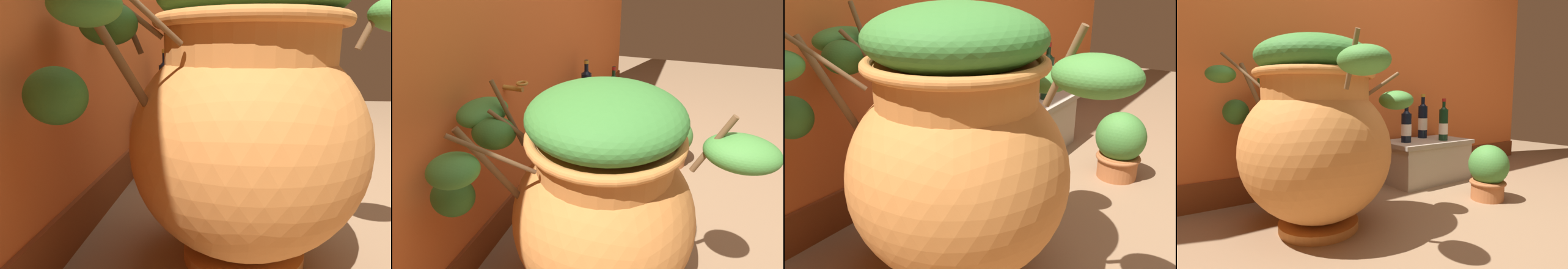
{
  "view_description": "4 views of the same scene",
  "coord_description": "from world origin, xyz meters",
  "views": [
    {
      "loc": [
        -1.47,
        0.57,
        0.66
      ],
      "look_at": [
        0.04,
        0.73,
        0.3
      ],
      "focal_mm": 32.7,
      "sensor_mm": 36.0,
      "label": 1
    },
    {
      "loc": [
        -1.3,
        0.29,
        1.24
      ],
      "look_at": [
        0.2,
        0.8,
        0.37
      ],
      "focal_mm": 28.06,
      "sensor_mm": 36.0,
      "label": 2
    },
    {
      "loc": [
        -1.37,
        -0.23,
        0.98
      ],
      "look_at": [
        0.1,
        0.8,
        0.29
      ],
      "focal_mm": 38.68,
      "sensor_mm": 36.0,
      "label": 3
    },
    {
      "loc": [
        -0.99,
        -0.77,
        0.62
      ],
      "look_at": [
        0.03,
        0.71,
        0.41
      ],
      "focal_mm": 27.4,
      "sensor_mm": 36.0,
      "label": 4
    }
  ],
  "objects": [
    {
      "name": "wine_bottle_right",
      "position": [
        0.44,
        0.87,
        0.44
      ],
      "size": [
        0.08,
        0.08,
        0.31
      ],
      "color": "black",
      "rests_on": "stone_ledge"
    },
    {
      "name": "stone_ledge",
      "position": [
        0.64,
        0.88,
        0.17
      ],
      "size": [
        0.7,
        0.39,
        0.31
      ],
      "color": "#B2A893",
      "rests_on": "ground_plane"
    },
    {
      "name": "terracotta_urn",
      "position": [
        -0.41,
        0.53,
        0.47
      ],
      "size": [
        0.91,
        1.08,
        0.91
      ],
      "color": "#CC7F3D",
      "rests_on": "ground_plane"
    },
    {
      "name": "back_wall",
      "position": [
        -0.0,
        1.2,
        1.29
      ],
      "size": [
        4.4,
        0.33,
        2.6
      ],
      "color": "#D6662D",
      "rests_on": "ground_plane"
    },
    {
      "name": "wine_bottle_middle",
      "position": [
        0.75,
        0.79,
        0.45
      ],
      "size": [
        0.07,
        0.07,
        0.32
      ],
      "color": "black",
      "rests_on": "stone_ledge"
    },
    {
      "name": "wine_bottle_left",
      "position": [
        0.72,
        0.99,
        0.46
      ],
      "size": [
        0.08,
        0.08,
        0.35
      ],
      "color": "black",
      "rests_on": "stone_ledge"
    },
    {
      "name": "ground_plane",
      "position": [
        0.0,
        0.0,
        0.0
      ],
      "size": [
        7.0,
        7.0,
        0.0
      ],
      "primitive_type": "plane",
      "color": "#896B4C"
    },
    {
      "name": "potted_shrub",
      "position": [
        0.64,
        0.32,
        0.18
      ],
      "size": [
        0.22,
        0.25,
        0.35
      ],
      "color": "#B26638",
      "rests_on": "ground_plane"
    }
  ]
}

